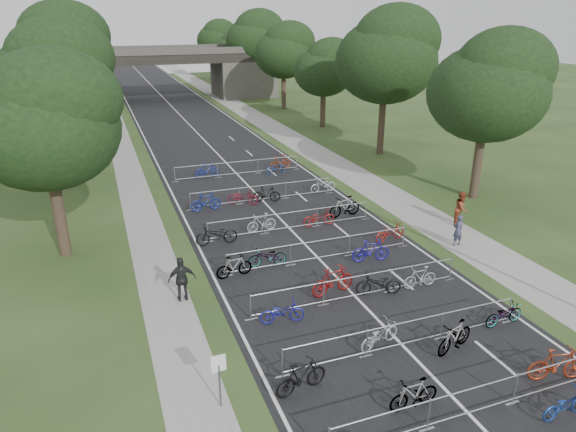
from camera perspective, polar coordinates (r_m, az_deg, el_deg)
name	(u,v)px	position (r m, az deg, el deg)	size (l,w,h in m)	color
ground	(471,416)	(17.08, 19.65, -20.23)	(200.00, 200.00, 0.00)	#28401B
road	(183,118)	(60.98, -11.58, 10.59)	(11.00, 140.00, 0.01)	black
sidewalk_right	(250,114)	(62.69, -4.23, 11.25)	(3.00, 140.00, 0.01)	gray
sidewalk_left	(115,123)	(60.31, -18.71, 9.79)	(2.00, 140.00, 0.01)	gray
lane_markings	(183,118)	(60.98, -11.58, 10.59)	(0.12, 140.00, 0.00)	silver
overpass_bridge	(163,74)	(75.21, -13.75, 15.13)	(31.00, 8.00, 7.05)	#45423D
park_sign	(219,371)	(15.85, -7.69, -16.73)	(0.45, 0.06, 1.83)	#4C4C51
tree_left_0	(46,124)	(25.69, -25.31, 9.27)	(6.72, 6.72, 10.25)	#33261C
tree_right_0	(490,88)	(33.90, 21.54, 13.06)	(7.17, 7.17, 10.93)	#33261C
tree_left_1	(56,77)	(37.45, -24.41, 13.91)	(7.56, 7.56, 11.53)	#33261C
tree_right_1	(388,57)	(43.48, 11.01, 16.95)	(8.18, 8.18, 12.47)	#33261C
tree_left_2	(61,52)	(49.33, -23.93, 16.32)	(8.40, 8.40, 12.81)	#33261C
tree_right_2	(325,69)	(54.25, 4.14, 16.01)	(6.16, 6.16, 9.39)	#33261C
tree_left_3	(68,61)	(61.40, -23.28, 15.55)	(6.72, 6.72, 10.25)	#33261C
tree_right_3	(285,51)	(65.26, -0.38, 17.82)	(7.17, 7.17, 10.93)	#33261C
tree_left_4	(69,47)	(73.32, -23.13, 16.90)	(7.56, 7.56, 11.53)	#33261C
tree_right_4	(255,39)	(76.58, -3.64, 19.05)	(8.18, 8.18, 12.47)	#33261C
tree_left_5	(70,37)	(85.28, -23.02, 17.88)	(8.40, 8.40, 12.81)	#33261C
tree_right_5	(234,49)	(88.21, -6.01, 18.01)	(6.16, 6.16, 9.39)	#33261C
tree_left_6	(74,44)	(97.33, -22.73, 17.20)	(6.72, 6.72, 10.25)	#33261C
tree_right_6	(217,39)	(99.81, -7.89, 18.88)	(7.17, 7.17, 10.93)	#33261C
barrier_row_0	(473,402)	(16.73, 19.89, -18.82)	(9.70, 0.08, 1.10)	#A9ACB2
barrier_row_1	(405,334)	(18.96, 12.91, -12.69)	(9.70, 0.08, 1.10)	#A9ACB2
barrier_row_2	(358,287)	(21.57, 7.75, -7.81)	(9.70, 0.08, 1.10)	#A9ACB2
barrier_row_3	(321,250)	(24.60, 3.64, -3.81)	(9.70, 0.08, 1.10)	#A9ACB2
barrier_row_4	(291,221)	(27.98, 0.33, -0.54)	(9.70, 0.08, 1.10)	#A9ACB2
barrier_row_5	(263,193)	(32.42, -2.79, 2.56)	(9.70, 0.08, 1.10)	#A9ACB2
barrier_row_6	(238,168)	(37.92, -5.58, 5.30)	(9.70, 0.08, 1.10)	#A9ACB2
bike_1	(414,394)	(16.57, 13.81, -18.67)	(0.47, 1.67, 1.00)	#A9ACB2
bike_2	(565,405)	(17.84, 28.43, -17.95)	(0.58, 1.67, 0.88)	navy
bike_3	(557,365)	(19.12, 27.76, -14.40)	(0.56, 1.97, 1.19)	maroon
bike_4	(301,377)	(16.66, 1.46, -17.47)	(0.52, 1.84, 1.10)	black
bike_5	(379,335)	(18.88, 10.13, -12.89)	(0.63, 1.80, 0.94)	#A7A9AF
bike_6	(455,337)	(19.25, 18.06, -12.64)	(0.53, 1.87, 1.12)	#A9ACB2
bike_7	(504,314)	(21.39, 22.86, -10.02)	(0.60, 1.73, 0.91)	#A9ACB2
bike_8	(282,312)	(19.88, -0.67, -10.63)	(0.61, 1.74, 0.91)	#1C1D9B
bike_9	(333,281)	(21.75, 5.01, -7.20)	(0.58, 2.07, 1.24)	maroon
bike_10	(379,284)	(22.01, 10.04, -7.45)	(0.67, 1.92, 1.01)	black
bike_11	(420,277)	(22.94, 14.47, -6.62)	(0.46, 1.62, 0.97)	gray
bike_12	(234,267)	(23.19, -6.00, -5.61)	(0.48, 1.71, 1.03)	#A9ACB2
bike_13	(267,257)	(24.06, -2.30, -4.57)	(0.63, 1.81, 0.95)	#A9ACB2
bike_14	(371,251)	(24.76, 9.17, -3.83)	(0.53, 1.87, 1.12)	#211A91
bike_15	(390,232)	(27.17, 11.25, -1.78)	(0.66, 1.90, 1.00)	maroon
bike_16	(217,234)	(26.46, -7.94, -2.04)	(0.75, 2.16, 1.13)	black
bike_17	(262,223)	(27.83, -2.96, -0.76)	(0.49, 1.72, 1.03)	#A6A6AE
bike_18	(319,218)	(28.63, 3.45, -0.19)	(0.64, 1.85, 0.97)	maroon
bike_19	(345,207)	(30.02, 6.31, 1.03)	(0.58, 2.04, 1.23)	#A9ACB2
bike_20	(206,202)	(31.17, -9.14, 1.55)	(0.53, 1.87, 1.12)	navy
bike_21	(243,197)	(31.96, -5.06, 2.13)	(0.66, 1.90, 1.00)	maroon
bike_22	(267,194)	(32.31, -2.40, 2.46)	(0.49, 1.75, 1.05)	black
bike_23	(323,185)	(34.19, 3.93, 3.44)	(0.64, 1.85, 0.97)	#BCBAC3
bike_25	(207,170)	(37.80, -8.98, 5.06)	(0.50, 1.77, 1.06)	navy
bike_26	(276,168)	(38.22, -1.31, 5.38)	(0.60, 1.73, 0.91)	navy
bike_27	(280,162)	(39.22, -0.87, 5.97)	(0.53, 1.88, 1.13)	maroon
pedestrian_a	(458,230)	(27.44, 18.36, -1.52)	(0.60, 0.39, 1.65)	#393C55
pedestrian_b	(461,208)	(30.18, 18.71, 0.80)	(0.94, 0.73, 1.93)	brown
pedestrian_c	(182,279)	(21.51, -11.70, -6.91)	(1.13, 0.47, 1.93)	black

